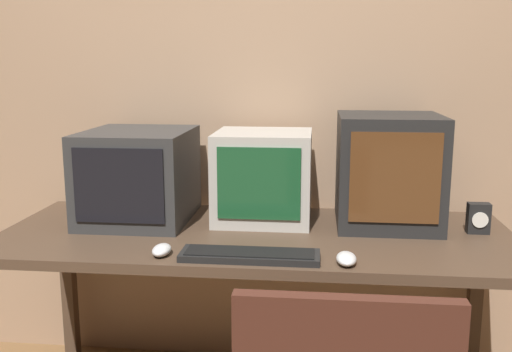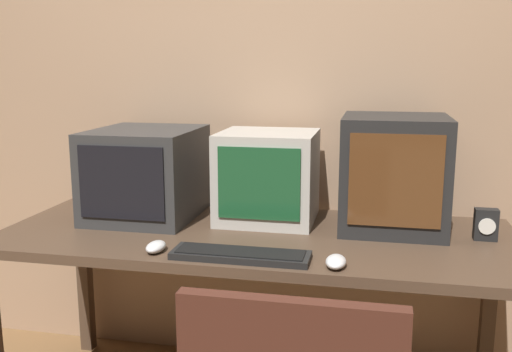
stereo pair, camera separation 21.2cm
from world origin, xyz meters
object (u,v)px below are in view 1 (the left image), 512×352
at_px(mouse_near_keyboard, 346,259).
at_px(mouse_far_corner, 162,250).
at_px(desk_clock, 478,218).
at_px(keyboard_main, 250,255).
at_px(monitor_right, 388,170).
at_px(monitor_left, 139,175).
at_px(monitor_center, 263,176).

bearing_deg(mouse_near_keyboard, mouse_far_corner, 177.99).
relative_size(mouse_near_keyboard, desk_clock, 0.98).
xyz_separation_m(keyboard_main, desk_clock, (0.82, 0.38, 0.05)).
bearing_deg(monitor_right, desk_clock, -16.72).
height_order(monitor_left, mouse_near_keyboard, monitor_left).
bearing_deg(monitor_right, monitor_center, 178.74).
distance_m(monitor_center, desk_clock, 0.84).
bearing_deg(monitor_center, mouse_near_keyboard, -58.04).
bearing_deg(desk_clock, keyboard_main, -155.35).
distance_m(mouse_far_corner, desk_clock, 1.18).
bearing_deg(keyboard_main, monitor_left, 139.19).
distance_m(keyboard_main, desk_clock, 0.90).
xyz_separation_m(keyboard_main, mouse_near_keyboard, (0.31, -0.02, 0.01)).
relative_size(monitor_left, monitor_center, 1.26).
relative_size(keyboard_main, mouse_near_keyboard, 4.05).
height_order(monitor_center, mouse_near_keyboard, monitor_center).
xyz_separation_m(monitor_center, keyboard_main, (0.00, -0.49, -0.17)).
distance_m(monitor_right, mouse_far_corner, 0.94).
height_order(monitor_left, keyboard_main, monitor_left).
bearing_deg(monitor_right, mouse_far_corner, -149.16).
bearing_deg(desk_clock, monitor_left, 177.41).
bearing_deg(mouse_near_keyboard, monitor_left, 150.99).
height_order(monitor_left, monitor_center, monitor_left).
bearing_deg(mouse_near_keyboard, desk_clock, 37.72).
relative_size(mouse_near_keyboard, mouse_far_corner, 1.09).
bearing_deg(monitor_left, monitor_right, 2.22).
relative_size(monitor_left, keyboard_main, 1.06).
bearing_deg(keyboard_main, monitor_right, 44.02).
bearing_deg(monitor_center, desk_clock, -7.59).
relative_size(keyboard_main, mouse_far_corner, 4.41).
distance_m(monitor_center, monitor_right, 0.49).
distance_m(monitor_right, mouse_near_keyboard, 0.56).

